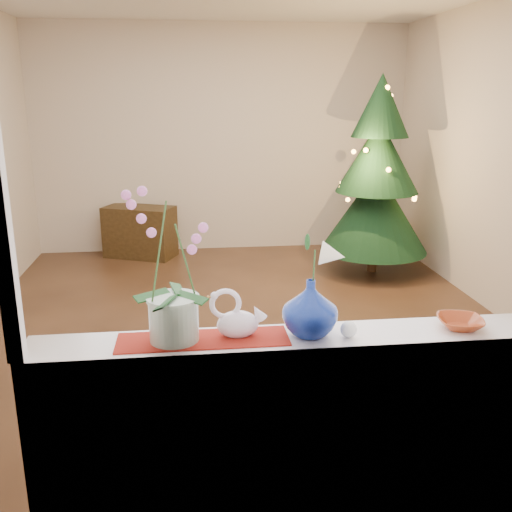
{
  "coord_description": "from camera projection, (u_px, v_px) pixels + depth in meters",
  "views": [
    {
      "loc": [
        -0.42,
        -4.52,
        1.89
      ],
      "look_at": [
        -0.05,
        -1.4,
        0.99
      ],
      "focal_mm": 40.0,
      "sensor_mm": 36.0,
      "label": 1
    }
  ],
  "objects": [
    {
      "name": "wall_right",
      "position": [
        509.0,
        161.0,
        4.77
      ],
      "size": [
        0.1,
        5.0,
        2.7
      ],
      "primitive_type": "cube",
      "color": "beige",
      "rests_on": "ground"
    },
    {
      "name": "wall_front",
      "position": [
        303.0,
        243.0,
        2.13
      ],
      "size": [
        4.5,
        0.1,
        2.7
      ],
      "primitive_type": "cube",
      "color": "beige",
      "rests_on": "ground"
    },
    {
      "name": "window_frame",
      "position": [
        304.0,
        148.0,
        2.06
      ],
      "size": [
        2.22,
        0.06,
        1.6
      ],
      "primitive_type": null,
      "color": "white",
      "rests_on": "windowsill"
    },
    {
      "name": "lily",
      "position": [
        312.0,
        247.0,
        2.27
      ],
      "size": [
        0.15,
        0.09,
        0.21
      ],
      "primitive_type": null,
      "color": "white",
      "rests_on": "blue_vase"
    },
    {
      "name": "runner",
      "position": [
        203.0,
        339.0,
        2.32
      ],
      "size": [
        0.7,
        0.2,
        0.01
      ],
      "primitive_type": "cube",
      "color": "maroon",
      "rests_on": "windowsill"
    },
    {
      "name": "ground",
      "position": [
        242.0,
        323.0,
        4.88
      ],
      "size": [
        5.0,
        5.0,
        0.0
      ],
      "primitive_type": "plane",
      "color": "#362216",
      "rests_on": "ground"
    },
    {
      "name": "window_apron",
      "position": [
        297.0,
        449.0,
        2.41
      ],
      "size": [
        2.2,
        0.08,
        0.88
      ],
      "primitive_type": "cube",
      "color": "white",
      "rests_on": "ground"
    },
    {
      "name": "paperweight",
      "position": [
        349.0,
        329.0,
        2.34
      ],
      "size": [
        0.08,
        0.08,
        0.07
      ],
      "primitive_type": "sphere",
      "rotation": [
        0.0,
        0.0,
        -0.25
      ],
      "color": "white",
      "rests_on": "windowsill"
    },
    {
      "name": "amber_dish",
      "position": [
        460.0,
        324.0,
        2.44
      ],
      "size": [
        0.2,
        0.2,
        0.04
      ],
      "primitive_type": "imported",
      "rotation": [
        0.0,
        0.0,
        -0.22
      ],
      "color": "#933717",
      "rests_on": "windowsill"
    },
    {
      "name": "xmas_tree",
      "position": [
        377.0,
        176.0,
        6.02
      ],
      "size": [
        1.32,
        1.32,
        2.1
      ],
      "primitive_type": null,
      "rotation": [
        0.0,
        0.0,
        -0.17
      ],
      "color": "black",
      "rests_on": "ground"
    },
    {
      "name": "side_table",
      "position": [
        140.0,
        232.0,
        6.8
      ],
      "size": [
        0.9,
        0.68,
        0.61
      ],
      "primitive_type": "cube",
      "rotation": [
        0.0,
        0.0,
        -0.4
      ],
      "color": "black",
      "rests_on": "ground"
    },
    {
      "name": "blue_vase",
      "position": [
        310.0,
        304.0,
        2.34
      ],
      "size": [
        0.29,
        0.29,
        0.28
      ],
      "primitive_type": "imported",
      "rotation": [
        0.0,
        0.0,
        -0.09
      ],
      "color": "navy",
      "rests_on": "windowsill"
    },
    {
      "name": "orchid_pot",
      "position": [
        172.0,
        267.0,
        2.23
      ],
      "size": [
        0.23,
        0.23,
        0.63
      ],
      "primitive_type": null,
      "rotation": [
        0.0,
        0.0,
        0.07
      ],
      "color": "silver",
      "rests_on": "windowsill"
    },
    {
      "name": "windowsill",
      "position": [
        295.0,
        340.0,
        2.37
      ],
      "size": [
        2.2,
        0.26,
        0.04
      ],
      "primitive_type": "cube",
      "color": "white",
      "rests_on": "window_apron"
    },
    {
      "name": "wall_back",
      "position": [
        222.0,
        140.0,
        6.9
      ],
      "size": [
        4.5,
        0.1,
        2.7
      ],
      "primitive_type": "cube",
      "color": "beige",
      "rests_on": "ground"
    },
    {
      "name": "swan",
      "position": [
        238.0,
        314.0,
        2.33
      ],
      "size": [
        0.24,
        0.13,
        0.2
      ],
      "primitive_type": null,
      "rotation": [
        0.0,
        0.0,
        -0.1
      ],
      "color": "white",
      "rests_on": "windowsill"
    }
  ]
}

